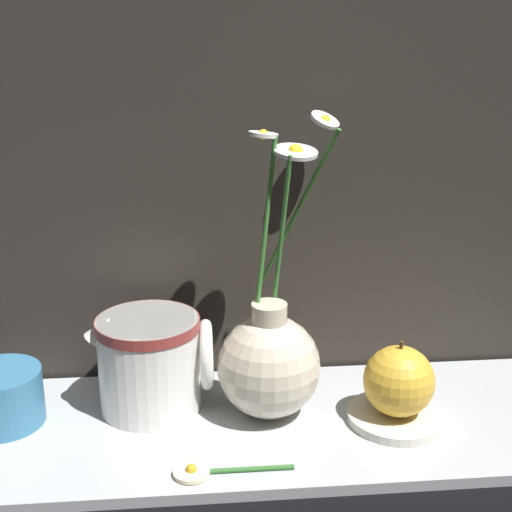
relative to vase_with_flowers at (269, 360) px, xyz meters
name	(u,v)px	position (x,y,z in m)	size (l,w,h in m)	color
ground_plane	(250,431)	(-0.02, -0.02, -0.08)	(6.00, 6.00, 0.00)	black
shelf	(250,426)	(-0.02, -0.02, -0.07)	(0.76, 0.24, 0.01)	#B2B7BC
vase_with_flowers	(269,360)	(0.00, 0.00, 0.00)	(0.15, 0.15, 0.32)	beige
yellow_mug	(0,397)	(-0.29, 0.01, -0.03)	(0.10, 0.09, 0.06)	teal
ceramic_pitcher	(152,359)	(-0.13, 0.02, 0.00)	(0.14, 0.11, 0.12)	white
saucer_plate	(396,417)	(0.14, -0.03, -0.06)	(0.11, 0.11, 0.01)	silver
orange_fruit	(399,381)	(0.14, -0.03, -0.02)	(0.08, 0.08, 0.09)	gold
loose_daisy	(206,471)	(-0.07, -0.11, -0.06)	(0.12, 0.04, 0.01)	#336B2D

